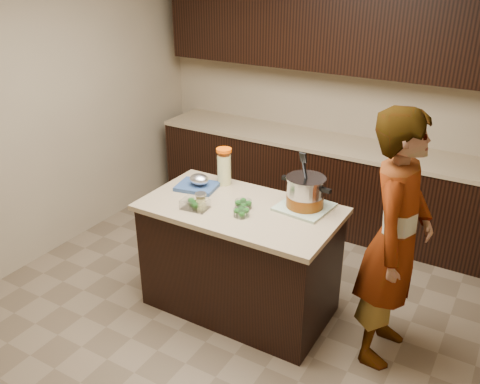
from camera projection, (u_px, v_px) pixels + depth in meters
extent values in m
plane|color=brown|center=(240.00, 305.00, 4.13)|extent=(4.00, 4.00, 0.00)
cube|color=tan|center=(341.00, 90.00, 5.11)|extent=(4.00, 0.04, 2.70)
cube|color=tan|center=(45.00, 109.00, 4.47)|extent=(0.04, 4.00, 2.70)
cube|color=black|center=(323.00, 183.00, 5.27)|extent=(3.60, 0.60, 0.86)
cube|color=tan|center=(326.00, 143.00, 5.08)|extent=(3.60, 0.63, 0.04)
cube|color=black|center=(339.00, 30.00, 4.72)|extent=(3.60, 0.35, 0.75)
cube|color=black|center=(240.00, 261.00, 3.95)|extent=(1.40, 0.75, 0.86)
cube|color=tan|center=(240.00, 209.00, 3.75)|extent=(1.46, 0.81, 0.04)
cube|color=#5C8257|center=(304.00, 207.00, 3.72)|extent=(0.40, 0.40, 0.02)
cylinder|color=#B7B7BC|center=(305.00, 193.00, 3.67)|extent=(0.31, 0.31, 0.21)
cylinder|color=brown|center=(305.00, 200.00, 3.70)|extent=(0.31, 0.31, 0.09)
cylinder|color=#B7B7BC|center=(306.00, 178.00, 3.62)|extent=(0.33, 0.33, 0.01)
cube|color=black|center=(286.00, 178.00, 3.74)|extent=(0.07, 0.04, 0.03)
cube|color=black|center=(326.00, 190.00, 3.55)|extent=(0.07, 0.04, 0.03)
cylinder|color=black|center=(305.00, 172.00, 3.57)|extent=(0.04, 0.12, 0.26)
cylinder|color=#E1DC8A|center=(224.00, 170.00, 4.07)|extent=(0.14, 0.14, 0.25)
cylinder|color=white|center=(224.00, 168.00, 4.06)|extent=(0.15, 0.15, 0.28)
cylinder|color=#FF5705|center=(224.00, 150.00, 4.00)|extent=(0.16, 0.16, 0.02)
cylinder|color=#E1DC8A|center=(201.00, 204.00, 3.69)|extent=(0.09, 0.09, 0.09)
cylinder|color=white|center=(201.00, 202.00, 3.69)|extent=(0.10, 0.10, 0.11)
cylinder|color=silver|center=(201.00, 194.00, 3.66)|extent=(0.10, 0.10, 0.02)
cylinder|color=silver|center=(243.00, 204.00, 3.71)|extent=(0.15, 0.15, 0.06)
cylinder|color=silver|center=(241.00, 212.00, 3.60)|extent=(0.14, 0.14, 0.05)
cube|color=silver|center=(195.00, 204.00, 3.71)|extent=(0.21, 0.16, 0.07)
cube|color=navy|center=(197.00, 186.00, 4.04)|extent=(0.35, 0.30, 0.03)
ellipsoid|color=silver|center=(199.00, 180.00, 4.00)|extent=(0.16, 0.13, 0.09)
imported|color=gray|center=(395.00, 241.00, 3.30)|extent=(0.43, 0.66, 1.79)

